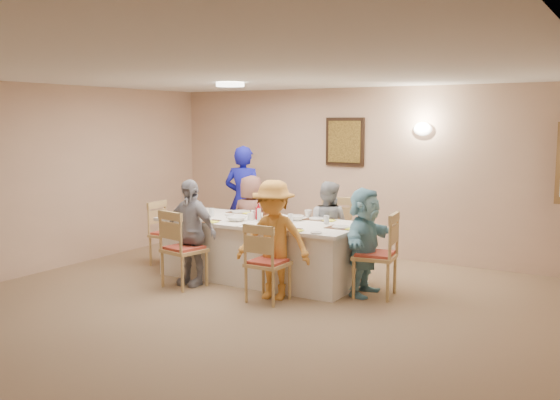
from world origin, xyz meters
The scene contains 44 objects.
ground centered at (0.00, 0.00, 0.00)m, with size 7.00×7.00×0.00m, color #84674F.
room_walls centered at (0.00, 0.00, 1.51)m, with size 7.00×7.00×7.00m.
wall_picture centered at (-0.30, 3.46, 1.70)m, with size 0.62×0.05×0.72m.
wall_sconce centered at (0.90, 3.44, 1.90)m, with size 0.26×0.09×0.18m, color white.
ceiling_light centered at (-1.00, 1.50, 2.47)m, with size 0.36×0.36×0.05m, color white.
dining_table centered at (-0.53, 1.49, 0.38)m, with size 2.62×1.11×0.76m, color white.
chair_back_left centered at (-1.13, 2.29, 0.45)m, with size 0.43×0.43×0.89m, color tan, non-canonical shape.
chair_back_right centered at (0.07, 2.29, 0.50)m, with size 0.48×0.48×1.00m, color tan, non-canonical shape.
chair_front_left centered at (-1.13, 0.69, 0.48)m, with size 0.46×0.46×0.96m, color tan, non-canonical shape.
chair_front_right centered at (0.07, 0.69, 0.45)m, with size 0.43×0.43×0.90m, color tan, non-canonical shape.
chair_left_end centered at (-2.08, 1.49, 0.45)m, with size 0.43×0.43×0.89m, color tan, non-canonical shape.
chair_right_end centered at (1.02, 1.49, 0.49)m, with size 0.47×0.47×0.99m, color tan, non-canonical shape.
diner_back_left centered at (-1.13, 2.17, 0.63)m, with size 0.67×0.50×1.25m, color brown.
diner_back_right centered at (0.07, 2.17, 0.61)m, with size 0.62×0.49×1.23m, color #9498A0.
diner_front_left centered at (-1.13, 0.81, 0.65)m, with size 0.77×0.34×1.31m, color #9D9DA7.
diner_front_right centered at (0.07, 0.81, 0.68)m, with size 0.95×0.66×1.35m, color gold.
diner_right_end centered at (0.89, 1.49, 0.63)m, with size 0.38×1.17×1.26m, color #7CBFD3.
caregiver centered at (-1.58, 2.64, 0.82)m, with size 0.67×0.51×1.64m, color #14169C.
placemat_fl centered at (-1.13, 1.07, 0.76)m, with size 0.37×0.28×0.01m, color #472B19.
plate_fl centered at (-1.13, 1.07, 0.77)m, with size 0.23×0.23×0.01m, color white.
napkin_fl centered at (-0.95, 1.02, 0.77)m, with size 0.13×0.13×0.01m, color #F3F734.
placemat_fr centered at (0.07, 1.07, 0.76)m, with size 0.34×0.25×0.01m, color #472B19.
plate_fr centered at (0.07, 1.07, 0.77)m, with size 0.24×0.24×0.01m, color white.
napkin_fr centered at (0.25, 1.02, 0.77)m, with size 0.13×0.13×0.01m, color #F3F734.
placemat_bl centered at (-1.13, 1.91, 0.76)m, with size 0.35×0.26×0.01m, color #472B19.
plate_bl centered at (-1.13, 1.91, 0.77)m, with size 0.26×0.26×0.02m, color white.
napkin_bl centered at (-0.95, 1.86, 0.77)m, with size 0.14×0.14×0.01m, color #F3F734.
placemat_br centered at (0.07, 1.91, 0.76)m, with size 0.35×0.26×0.01m, color #472B19.
plate_br centered at (0.07, 1.91, 0.77)m, with size 0.24×0.24×0.02m, color white.
napkin_br centered at (0.25, 1.86, 0.77)m, with size 0.14×0.14×0.01m, color #F3F734.
placemat_le centered at (-1.63, 1.49, 0.76)m, with size 0.33×0.25×0.01m, color #472B19.
plate_le centered at (-1.63, 1.49, 0.77)m, with size 0.22×0.22×0.01m, color white.
napkin_le centered at (-1.45, 1.44, 0.77)m, with size 0.14×0.14×0.01m, color #F3F734.
placemat_re centered at (0.59, 1.49, 0.76)m, with size 0.34×0.25×0.01m, color #472B19.
plate_re centered at (0.59, 1.49, 0.77)m, with size 0.22×0.22×0.01m, color white.
napkin_re centered at (0.77, 1.44, 0.77)m, with size 0.15×0.15×0.01m, color #F3F734.
teacup_a centered at (-1.33, 1.15, 0.81)m, with size 0.14×0.14×0.10m, color white.
teacup_b centered at (-0.15, 2.03, 0.81)m, with size 0.13×0.13×0.09m, color white.
bowl_a centered at (-0.76, 1.27, 0.79)m, with size 0.24×0.24×0.06m, color white.
bowl_b centered at (-0.14, 1.71, 0.79)m, with size 0.26×0.26×0.06m, color white.
condiment_ketchup centered at (-0.59, 1.51, 0.87)m, with size 0.09×0.09×0.22m, color #9F0D19.
condiment_brown centered at (-0.45, 1.52, 0.87)m, with size 0.12×0.12×0.22m, color #592E17.
condiment_malt centered at (-0.40, 1.49, 0.83)m, with size 0.15×0.15×0.15m, color #592E17.
drinking_glass centered at (-0.68, 1.54, 0.82)m, with size 0.07×0.07×0.10m, color silver.
Camera 1 is at (3.68, -5.09, 2.02)m, focal length 40.00 mm.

